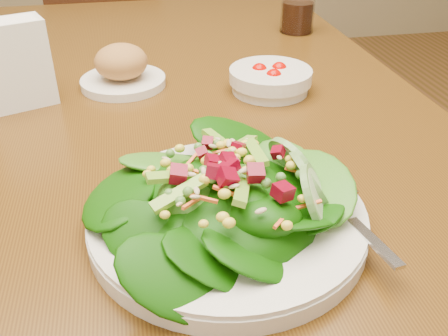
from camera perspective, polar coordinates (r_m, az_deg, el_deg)
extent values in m
cube|color=#53330E|center=(0.86, -7.40, 6.43)|extent=(0.90, 1.40, 0.04)
cylinder|color=#381D0E|center=(1.63, -22.18, 2.47)|extent=(0.07, 0.07, 0.71)
cylinder|color=#381D0E|center=(1.65, 5.17, 5.23)|extent=(0.07, 0.07, 0.71)
cube|color=#381D0E|center=(1.98, -12.64, 10.22)|extent=(0.40, 0.40, 0.04)
cylinder|color=#381D0E|center=(2.21, -8.03, 7.33)|extent=(0.04, 0.04, 0.37)
cylinder|color=#381D0E|center=(2.21, -16.46, 6.27)|extent=(0.04, 0.04, 0.37)
cylinder|color=#381D0E|center=(1.92, -6.86, 3.43)|extent=(0.04, 0.04, 0.37)
cylinder|color=#381D0E|center=(1.92, -16.51, 2.21)|extent=(0.04, 0.04, 0.37)
cube|color=#381D0E|center=(1.73, -13.22, 15.02)|extent=(0.36, 0.04, 0.42)
cylinder|color=silver|center=(0.55, 0.41, -5.96)|extent=(0.30, 0.30, 0.02)
ellipsoid|color=#0F3903|center=(0.53, 0.42, -3.20)|extent=(0.20, 0.20, 0.05)
cube|color=silver|center=(0.55, 14.22, -4.95)|extent=(0.05, 0.18, 0.01)
cylinder|color=silver|center=(0.92, -11.43, 9.63)|extent=(0.15, 0.15, 0.01)
ellipsoid|color=#A37944|center=(0.90, -11.69, 11.85)|extent=(0.09, 0.09, 0.06)
cylinder|color=silver|center=(0.88, 5.31, 9.98)|extent=(0.14, 0.14, 0.04)
sphere|color=#C40600|center=(0.89, 6.30, 11.01)|extent=(0.03, 0.03, 0.03)
sphere|color=#C40600|center=(0.88, 4.05, 10.91)|extent=(0.03, 0.03, 0.03)
sphere|color=#C40600|center=(0.85, 5.69, 10.23)|extent=(0.03, 0.03, 0.03)
cylinder|color=silver|center=(1.20, 8.49, 18.27)|extent=(0.08, 0.08, 0.14)
cylinder|color=black|center=(1.21, 8.36, 16.71)|extent=(0.07, 0.07, 0.07)
cube|color=white|center=(0.87, -22.87, 10.86)|extent=(0.12, 0.09, 0.14)
cube|color=white|center=(0.86, -23.02, 11.51)|extent=(0.10, 0.08, 0.12)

